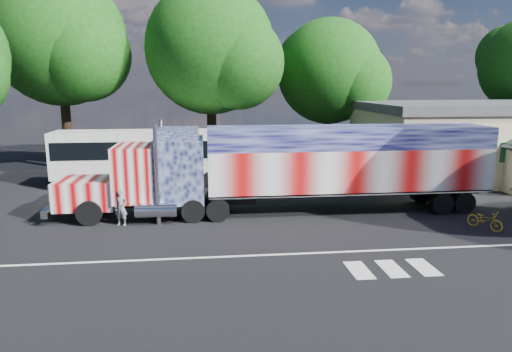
{
  "coord_description": "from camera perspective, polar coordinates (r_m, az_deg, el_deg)",
  "views": [
    {
      "loc": [
        -2.51,
        -19.44,
        6.46
      ],
      "look_at": [
        0.0,
        3.0,
        1.9
      ],
      "focal_mm": 32.0,
      "sensor_mm": 36.0,
      "label": 1
    }
  ],
  "objects": [
    {
      "name": "ground",
      "position": [
        20.64,
        0.93,
        -6.82
      ],
      "size": [
        100.0,
        100.0,
        0.0
      ],
      "primitive_type": "plane",
      "color": "black"
    },
    {
      "name": "tree_n_mid",
      "position": [
        34.49,
        -5.45,
        15.43
      ],
      "size": [
        9.92,
        9.44,
        13.68
      ],
      "color": "black",
      "rests_on": "ground"
    },
    {
      "name": "tree_nw_a",
      "position": [
        37.81,
        -23.1,
        15.33
      ],
      "size": [
        10.19,
        9.71,
        14.53
      ],
      "color": "black",
      "rests_on": "ground"
    },
    {
      "name": "woman",
      "position": [
        22.04,
        -16.53,
        -3.81
      ],
      "size": [
        0.71,
        0.56,
        1.71
      ],
      "primitive_type": "imported",
      "rotation": [
        0.0,
        0.0,
        -0.28
      ],
      "color": "slate",
      "rests_on": "ground"
    },
    {
      "name": "bicycle",
      "position": [
        23.17,
        26.7,
        -4.9
      ],
      "size": [
        1.3,
        1.74,
        0.87
      ],
      "primitive_type": "imported",
      "rotation": [
        0.0,
        0.0,
        0.49
      ],
      "color": "gold",
      "rests_on": "ground"
    },
    {
      "name": "tree_ne_a",
      "position": [
        39.25,
        9.35,
        12.69
      ],
      "size": [
        9.07,
        8.64,
        11.8
      ],
      "color": "black",
      "rests_on": "ground"
    },
    {
      "name": "lane_markings",
      "position": [
        17.47,
        8.2,
        -10.39
      ],
      "size": [
        30.0,
        2.67,
        0.01
      ],
      "color": "silver",
      "rests_on": "ground"
    },
    {
      "name": "coach_bus",
      "position": [
        30.58,
        -13.16,
        2.38
      ],
      "size": [
        12.06,
        2.81,
        3.51
      ],
      "color": "silver",
      "rests_on": "ground"
    },
    {
      "name": "semi_truck",
      "position": [
        23.12,
        4.97,
        1.28
      ],
      "size": [
        21.97,
        3.47,
        4.68
      ],
      "color": "black",
      "rests_on": "ground"
    }
  ]
}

